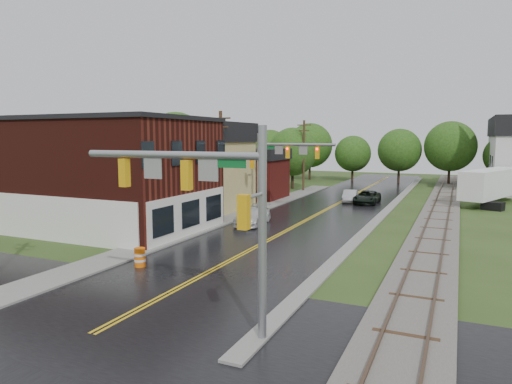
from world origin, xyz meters
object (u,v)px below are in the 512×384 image
Objects in this scene: traffic_signal_near at (206,191)px; traffic_signal_far at (280,158)px; tree_left_a at (99,156)px; sedan_silver at (350,196)px; brick_building at (109,173)px; suv_dark at (367,197)px; utility_pole_b at (221,163)px; tree_left_c at (240,156)px; semi_trailer at (491,183)px; construction_barrel at (140,257)px; pickup_white at (253,216)px; tree_left_e at (294,153)px; tree_left_b at (177,147)px; utility_pole_c at (304,154)px.

traffic_signal_far is (-6.94, 25.00, 0.01)m from traffic_signal_near.
tree_left_a is 25.70m from sedan_silver.
suv_dark is at bearing 53.88° from brick_building.
utility_pole_b reaches higher than traffic_signal_near.
traffic_signal_near is at bearing -65.44° from tree_left_c.
semi_trailer is (21.23, 18.66, -2.56)m from utility_pole_b.
sedan_silver is 0.34× the size of semi_trailer.
utility_pole_b reaches higher than construction_barrel.
semi_trailer reaches higher than pickup_white.
traffic_signal_far is at bearing 105.52° from traffic_signal_near.
suv_dark is (15.26, 20.91, -3.48)m from brick_building.
tree_left_e reaches higher than traffic_signal_far.
utility_pole_b is 28.38m from semi_trailer.
tree_left_e is at bearing 105.68° from traffic_signal_near.
sedan_silver is at bearing -162.40° from semi_trailer.
pickup_white is (-6.78, 18.70, -4.29)m from traffic_signal_near.
construction_barrel is (10.03, -32.43, -4.00)m from tree_left_c.
tree_left_b reaches higher than utility_pole_b.
tree_left_b is 19.03m from pickup_white.
tree_left_c reaches higher than traffic_signal_far.
sedan_silver is (14.76, -3.53, -3.87)m from tree_left_c.
tree_left_a reaches higher than construction_barrel.
suv_dark is at bearing 91.17° from traffic_signal_near.
utility_pole_c reaches higher than tree_left_c.
tree_left_e is (-2.05, 23.90, 0.09)m from utility_pole_b.
brick_building is 24.94m from tree_left_c.
traffic_signal_near is 0.85× the size of tree_left_a.
semi_trailer is at bearing 74.18° from traffic_signal_near.
tree_left_e is at bearing 97.46° from construction_barrel.
pickup_white is (5.54, -25.19, -4.13)m from tree_left_e.
utility_pole_b reaches higher than tree_left_c.
traffic_signal_near is at bearing -39.17° from brick_building.
suv_dark is (9.58, 13.91, -4.05)m from utility_pole_b.
utility_pole_b is 17.37m from suv_dark.
traffic_signal_near is 20.35m from pickup_white.
utility_pole_b is 0.80× the size of semi_trailer.
traffic_signal_near is 0.96× the size of tree_left_c.
tree_left_b is 19.94m from sedan_silver.
tree_left_e is (11.00, 24.00, -0.30)m from tree_left_a.
utility_pole_b is 8.80× the size of construction_barrel.
brick_building is at bearing 140.83° from traffic_signal_near.
sedan_silver is at bearing -13.44° from tree_left_c.
sedan_silver is (13.39, 21.37, -3.51)m from brick_building.
traffic_signal_far is 0.82× the size of utility_pole_c.
brick_building is 3.05× the size of pickup_white.
tree_left_a reaches higher than semi_trailer.
pickup_white reaches higher than sedan_silver.
utility_pole_b is at bearing -41.86° from tree_left_b.
utility_pole_b is at bearing -68.51° from tree_left_c.
traffic_signal_near is 30.66m from tree_left_a.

